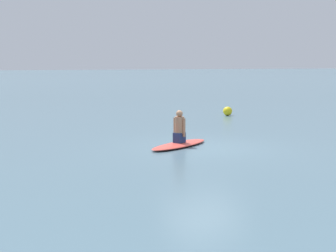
{
  "coord_description": "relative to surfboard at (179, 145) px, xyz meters",
  "views": [
    {
      "loc": [
        -13.58,
        8.12,
        2.67
      ],
      "look_at": [
        0.71,
        0.93,
        0.67
      ],
      "focal_mm": 53.43,
      "sensor_mm": 36.0,
      "label": 1
    }
  ],
  "objects": [
    {
      "name": "ground_plane",
      "position": [
        -0.55,
        -0.59,
        -0.07
      ],
      "size": [
        400.0,
        400.0,
        0.0
      ],
      "primitive_type": "plane",
      "color": "slate"
    },
    {
      "name": "surfboard",
      "position": [
        0.0,
        0.0,
        0.0
      ],
      "size": [
        1.94,
        2.81,
        0.13
      ],
      "primitive_type": "ellipsoid",
      "rotation": [
        0.0,
        0.0,
        -1.1
      ],
      "color": "#D84C3F",
      "rests_on": "ground"
    },
    {
      "name": "person_paddler",
      "position": [
        0.0,
        0.0,
        0.54
      ],
      "size": [
        0.45,
        0.44,
        1.05
      ],
      "rotation": [
        0.0,
        0.0,
        -1.1
      ],
      "color": "navy",
      "rests_on": "surfboard"
    },
    {
      "name": "buoy_marker",
      "position": [
        7.43,
        -6.78,
        0.17
      ],
      "size": [
        0.47,
        0.47,
        0.47
      ],
      "primitive_type": "sphere",
      "color": "yellow",
      "rests_on": "ground"
    }
  ]
}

